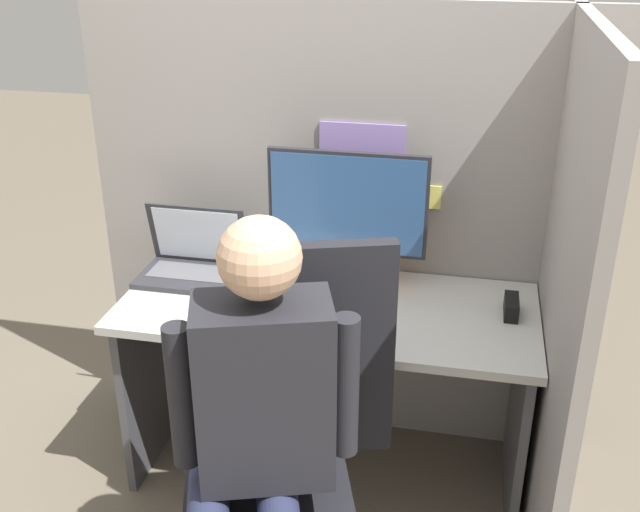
{
  "coord_description": "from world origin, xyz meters",
  "views": [
    {
      "loc": [
        0.44,
        -1.88,
        1.93
      ],
      "look_at": [
        0.01,
        0.15,
        0.96
      ],
      "focal_mm": 42.0,
      "sensor_mm": 36.0,
      "label": 1
    }
  ],
  "objects": [
    {
      "name": "person",
      "position": [
        -0.04,
        -0.44,
        0.76
      ],
      "size": [
        0.46,
        0.48,
        1.3
      ],
      "color": "#282D4C",
      "rests_on": "ground"
    },
    {
      "name": "mouse",
      "position": [
        -0.26,
        0.24,
        0.73
      ],
      "size": [
        0.07,
        0.04,
        0.03
      ],
      "color": "silver",
      "rests_on": "desk"
    },
    {
      "name": "stapler",
      "position": [
        0.61,
        0.36,
        0.74
      ],
      "size": [
        0.05,
        0.13,
        0.06
      ],
      "color": "black",
      "rests_on": "desk"
    },
    {
      "name": "cubicle_panel_back",
      "position": [
        0.0,
        0.64,
        0.84
      ],
      "size": [
        1.91,
        0.05,
        1.67
      ],
      "color": "gray",
      "rests_on": "ground"
    },
    {
      "name": "desk",
      "position": [
        0.0,
        0.31,
        0.54
      ],
      "size": [
        1.41,
        0.61,
        0.71
      ],
      "color": "#B7B7B2",
      "rests_on": "ground"
    },
    {
      "name": "carrot_toy",
      "position": [
        -0.02,
        0.11,
        0.74
      ],
      "size": [
        0.05,
        0.15,
        0.05
      ],
      "color": "orange",
      "rests_on": "desk"
    },
    {
      "name": "paper_box",
      "position": [
        0.03,
        0.47,
        0.74
      ],
      "size": [
        0.29,
        0.23,
        0.06
      ],
      "color": "orange",
      "rests_on": "desk"
    },
    {
      "name": "monitor",
      "position": [
        0.03,
        0.47,
        1.0
      ],
      "size": [
        0.55,
        0.17,
        0.43
      ],
      "color": "#232328",
      "rests_on": "paper_box"
    },
    {
      "name": "office_chair",
      "position": [
        0.01,
        -0.28,
        0.57
      ],
      "size": [
        0.59,
        0.63,
        1.14
      ],
      "color": "black",
      "rests_on": "ground"
    },
    {
      "name": "cubicle_panel_right",
      "position": [
        0.73,
        0.24,
        0.84
      ],
      "size": [
        0.04,
        1.23,
        1.67
      ],
      "color": "gray",
      "rests_on": "ground"
    },
    {
      "name": "laptop",
      "position": [
        -0.52,
        0.42,
        0.76
      ],
      "size": [
        0.37,
        0.24,
        0.26
      ],
      "color": "#2D2D33",
      "rests_on": "desk"
    }
  ]
}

